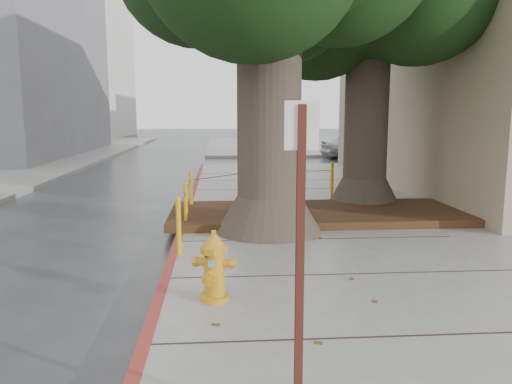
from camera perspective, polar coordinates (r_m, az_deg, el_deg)
ground at (r=7.21m, az=6.00°, el=-10.54°), size 140.00×140.00×0.00m
sidewalk_far at (r=37.46m, az=6.96°, el=5.39°), size 16.00×20.00×0.15m
curb_red at (r=9.50m, az=-8.74°, el=-5.29°), size 0.14×26.00×0.16m
planter_bed at (r=11.01m, az=7.06°, el=-2.45°), size 6.40×2.60×0.16m
building_far_white at (r=54.27m, az=-21.74°, el=13.79°), size 12.00×18.00×15.00m
building_side_white at (r=37.01m, az=24.07°, el=11.51°), size 10.00×10.00×9.00m
tree_far at (r=12.88m, az=14.29°, el=20.46°), size 4.50×3.80×7.17m
bollard_ring at (r=11.20m, az=-2.28°, el=0.06°), size 3.79×5.39×0.95m
fire_hydrant at (r=6.10m, az=-4.82°, el=-8.50°), size 0.46×0.45×0.87m
signpost at (r=3.46m, az=5.04°, el=-6.67°), size 0.23×0.06×2.34m
car_silver at (r=27.10m, az=11.55°, el=5.14°), size 3.99×1.99×1.31m
car_red at (r=26.66m, az=15.33°, el=4.74°), size 3.51×1.58×1.12m
car_dark at (r=26.52m, az=-25.07°, el=4.22°), size 1.90×4.07×1.15m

